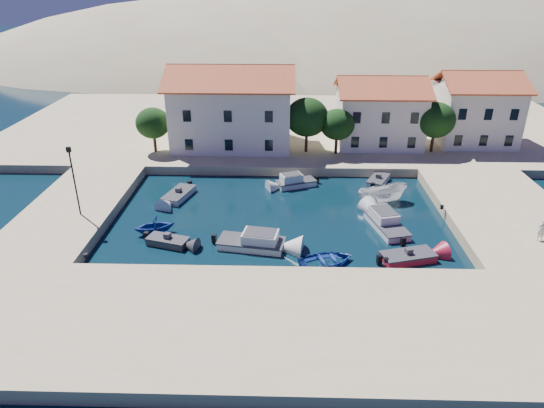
{
  "coord_description": "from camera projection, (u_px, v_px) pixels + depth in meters",
  "views": [
    {
      "loc": [
        0.46,
        -29.79,
        20.0
      ],
      "look_at": [
        -0.6,
        8.47,
        2.0
      ],
      "focal_mm": 32.0,
      "sensor_mm": 36.0,
      "label": 1
    }
  ],
  "objects": [
    {
      "name": "building_mid",
      "position": [
        380.0,
        110.0,
        59.18
      ],
      "size": [
        10.5,
        8.4,
        8.3
      ],
      "color": "white",
      "rests_on": "quay_north"
    },
    {
      "name": "cabin_cruiser_south",
      "position": [
        251.0,
        242.0,
        39.35
      ],
      "size": [
        5.7,
        3.16,
        1.6
      ],
      "rotation": [
        0.0,
        0.0,
        -0.17
      ],
      "color": "silver",
      "rests_on": "ground"
    },
    {
      "name": "trees",
      "position": [
        320.0,
        120.0,
        56.33
      ],
      "size": [
        37.3,
        5.3,
        6.45
      ],
      "color": "#382314",
      "rests_on": "quay_north"
    },
    {
      "name": "motorboat_red_se",
      "position": [
        408.0,
        257.0,
        37.55
      ],
      "size": [
        4.49,
        2.9,
        1.25
      ],
      "rotation": [
        0.0,
        0.0,
        0.27
      ],
      "color": "maroon",
      "rests_on": "ground"
    },
    {
      "name": "rowboat_west",
      "position": [
        155.0,
        233.0,
        41.63
      ],
      "size": [
        4.13,
        3.85,
        1.77
      ],
      "primitive_type": "imported",
      "rotation": [
        0.0,
        0.0,
        -1.23
      ],
      "color": "navy",
      "rests_on": "ground"
    },
    {
      "name": "building_left",
      "position": [
        232.0,
        105.0,
        58.42
      ],
      "size": [
        14.7,
        9.45,
        9.7
      ],
      "color": "white",
      "rests_on": "quay_north"
    },
    {
      "name": "motorboat_white_ne",
      "position": [
        378.0,
        181.0,
        51.62
      ],
      "size": [
        3.04,
        3.93,
        1.25
      ],
      "rotation": [
        0.0,
        0.0,
        1.13
      ],
      "color": "silver",
      "rests_on": "ground"
    },
    {
      "name": "motorboat_white_west",
      "position": [
        179.0,
        195.0,
        48.27
      ],
      "size": [
        2.98,
        4.61,
        1.25
      ],
      "rotation": [
        0.0,
        0.0,
        -1.85
      ],
      "color": "silver",
      "rests_on": "ground"
    },
    {
      "name": "motorboat_grey_sw",
      "position": [
        168.0,
        241.0,
        39.77
      ],
      "size": [
        3.69,
        2.42,
        1.25
      ],
      "rotation": [
        0.0,
        0.0,
        -0.29
      ],
      "color": "#38373C",
      "rests_on": "ground"
    },
    {
      "name": "ground",
      "position": [
        277.0,
        278.0,
        35.47
      ],
      "size": [
        400.0,
        400.0,
        0.0
      ],
      "primitive_type": "plane",
      "color": "black",
      "rests_on": "ground"
    },
    {
      "name": "lamppost",
      "position": [
        73.0,
        175.0,
        41.12
      ],
      "size": [
        0.35,
        0.25,
        6.22
      ],
      "color": "black",
      "rests_on": "quay_west"
    },
    {
      "name": "cabin_cruiser_east",
      "position": [
        387.0,
        224.0,
        42.22
      ],
      "size": [
        3.41,
        5.7,
        1.6
      ],
      "rotation": [
        0.0,
        0.0,
        1.82
      ],
      "color": "silver",
      "rests_on": "ground"
    },
    {
      "name": "quay_east",
      "position": [
        505.0,
        215.0,
        43.79
      ],
      "size": [
        11.0,
        20.0,
        1.0
      ],
      "primitive_type": "cube",
      "color": "tan",
      "rests_on": "ground"
    },
    {
      "name": "quay_north",
      "position": [
        296.0,
        126.0,
        69.58
      ],
      "size": [
        80.0,
        36.0,
        1.0
      ],
      "primitive_type": "cube",
      "color": "tan",
      "rests_on": "ground"
    },
    {
      "name": "building_right",
      "position": [
        476.0,
        107.0,
        59.68
      ],
      "size": [
        9.45,
        8.4,
        8.8
      ],
      "color": "white",
      "rests_on": "quay_north"
    },
    {
      "name": "pedestrian",
      "position": [
        541.0,
        230.0,
        38.13
      ],
      "size": [
        0.76,
        0.6,
        1.85
      ],
      "primitive_type": "imported",
      "rotation": [
        0.0,
        0.0,
        3.39
      ],
      "color": "beige",
      "rests_on": "quay_east"
    },
    {
      "name": "quay_south",
      "position": [
        275.0,
        326.0,
        29.83
      ],
      "size": [
        52.0,
        12.0,
        1.0
      ],
      "primitive_type": "cube",
      "color": "tan",
      "rests_on": "ground"
    },
    {
      "name": "boat_east",
      "position": [
        381.0,
        203.0,
        47.3
      ],
      "size": [
        5.4,
        3.28,
        1.96
      ],
      "primitive_type": "imported",
      "rotation": [
        0.0,
        0.0,
        1.86
      ],
      "color": "silver",
      "rests_on": "ground"
    },
    {
      "name": "cabin_cruiser_north",
      "position": [
        296.0,
        182.0,
        50.84
      ],
      "size": [
        4.45,
        3.13,
        1.6
      ],
      "rotation": [
        0.0,
        0.0,
        3.52
      ],
      "color": "silver",
      "rests_on": "ground"
    },
    {
      "name": "rowboat_south",
      "position": [
        326.0,
        263.0,
        37.25
      ],
      "size": [
        5.06,
        4.28,
        0.89
      ],
      "primitive_type": "imported",
      "rotation": [
        0.0,
        0.0,
        1.89
      ],
      "color": "navy",
      "rests_on": "ground"
    },
    {
      "name": "quay_west",
      "position": [
        74.0,
        209.0,
        44.78
      ],
      "size": [
        8.0,
        20.0,
        1.0
      ],
      "primitive_type": "cube",
      "color": "tan",
      "rests_on": "ground"
    },
    {
      "name": "hills",
      "position": [
        347.0,
        125.0,
        156.74
      ],
      "size": [
        254.0,
        176.0,
        99.0
      ],
      "color": "tan",
      "rests_on": "ground"
    },
    {
      "name": "bollards",
      "position": [
        313.0,
        239.0,
        38.41
      ],
      "size": [
        29.36,
        9.56,
        0.3
      ],
      "color": "black",
      "rests_on": "ground"
    }
  ]
}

